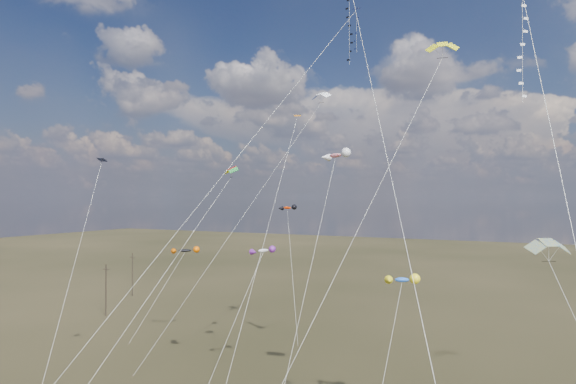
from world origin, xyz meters
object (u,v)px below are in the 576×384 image
at_px(utility_pole_near, 106,289).
at_px(novelty_black_orange, 185,251).
at_px(utility_pole_far, 132,274).
at_px(parafoil_yellow, 441,46).
at_px(diamond_black_high, 353,37).

relative_size(utility_pole_near, novelty_black_orange, 0.67).
bearing_deg(utility_pole_far, novelty_black_orange, -34.38).
relative_size(utility_pole_far, novelty_black_orange, 0.67).
height_order(utility_pole_near, novelty_black_orange, novelty_black_orange).
xyz_separation_m(utility_pole_far, novelty_black_orange, (26.82, -18.35, 7.33)).
bearing_deg(novelty_black_orange, utility_pole_near, 166.99).
bearing_deg(novelty_black_orange, parafoil_yellow, -23.78).
xyz_separation_m(utility_pole_far, diamond_black_high, (56.13, -34.68, 26.88)).
distance_m(parafoil_yellow, novelty_black_orange, 43.16).
bearing_deg(utility_pole_near, parafoil_yellow, -20.23).
relative_size(diamond_black_high, parafoil_yellow, 1.21).
xyz_separation_m(utility_pole_near, novelty_black_orange, (18.82, -4.35, 7.33)).
height_order(diamond_black_high, parafoil_yellow, diamond_black_high).
distance_m(utility_pole_near, parafoil_yellow, 63.58).
bearing_deg(parafoil_yellow, novelty_black_orange, 156.22).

